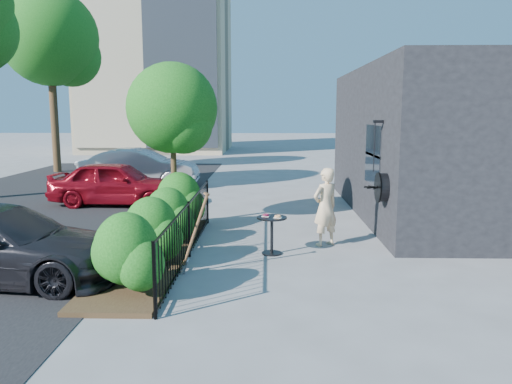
{
  "coord_description": "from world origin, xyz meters",
  "views": [
    {
      "loc": [
        0.02,
        -9.41,
        2.78
      ],
      "look_at": [
        -0.21,
        0.55,
        1.2
      ],
      "focal_mm": 35.0,
      "sensor_mm": 36.0,
      "label": 1
    }
  ],
  "objects_px": {
    "street_tree_far": "(51,44)",
    "shovel": "(194,237)",
    "woman": "(325,207)",
    "car_red": "(117,183)",
    "patio_tree": "(175,114)",
    "cafe_table": "(272,228)",
    "car_silver": "(140,168)"
  },
  "relations": [
    {
      "from": "patio_tree",
      "to": "car_silver",
      "type": "distance_m",
      "value": 7.3
    },
    {
      "from": "cafe_table",
      "to": "car_red",
      "type": "distance_m",
      "value": 7.02
    },
    {
      "from": "woman",
      "to": "car_red",
      "type": "height_order",
      "value": "woman"
    },
    {
      "from": "patio_tree",
      "to": "woman",
      "type": "xyz_separation_m",
      "value": [
        3.47,
        -1.85,
        -1.93
      ]
    },
    {
      "from": "shovel",
      "to": "woman",
      "type": "bearing_deg",
      "value": 37.69
    },
    {
      "from": "street_tree_far",
      "to": "shovel",
      "type": "distance_m",
      "value": 18.1
    },
    {
      "from": "cafe_table",
      "to": "patio_tree",
      "type": "bearing_deg",
      "value": 132.86
    },
    {
      "from": "car_red",
      "to": "patio_tree",
      "type": "bearing_deg",
      "value": -136.96
    },
    {
      "from": "patio_tree",
      "to": "shovel",
      "type": "height_order",
      "value": "patio_tree"
    },
    {
      "from": "street_tree_far",
      "to": "cafe_table",
      "type": "bearing_deg",
      "value": -53.8
    },
    {
      "from": "patio_tree",
      "to": "woman",
      "type": "height_order",
      "value": "patio_tree"
    },
    {
      "from": "woman",
      "to": "shovel",
      "type": "height_order",
      "value": "woman"
    },
    {
      "from": "car_red",
      "to": "shovel",
      "type": "bearing_deg",
      "value": -150.65
    },
    {
      "from": "cafe_table",
      "to": "shovel",
      "type": "height_order",
      "value": "shovel"
    },
    {
      "from": "patio_tree",
      "to": "shovel",
      "type": "xyz_separation_m",
      "value": [
        0.98,
        -3.78,
        -2.12
      ]
    },
    {
      "from": "street_tree_far",
      "to": "woman",
      "type": "distance_m",
      "value": 17.92
    },
    {
      "from": "patio_tree",
      "to": "street_tree_far",
      "type": "height_order",
      "value": "street_tree_far"
    },
    {
      "from": "patio_tree",
      "to": "car_silver",
      "type": "height_order",
      "value": "patio_tree"
    },
    {
      "from": "cafe_table",
      "to": "woman",
      "type": "xyz_separation_m",
      "value": [
        1.13,
        0.67,
        0.31
      ]
    },
    {
      "from": "cafe_table",
      "to": "car_silver",
      "type": "height_order",
      "value": "car_silver"
    },
    {
      "from": "patio_tree",
      "to": "street_tree_far",
      "type": "relative_size",
      "value": 0.48
    },
    {
      "from": "street_tree_far",
      "to": "shovel",
      "type": "relative_size",
      "value": 5.61
    },
    {
      "from": "street_tree_far",
      "to": "woman",
      "type": "xyz_separation_m",
      "value": [
        11.17,
        -13.05,
        -5.09
      ]
    },
    {
      "from": "street_tree_far",
      "to": "car_silver",
      "type": "bearing_deg",
      "value": -42.58
    },
    {
      "from": "street_tree_far",
      "to": "car_red",
      "type": "height_order",
      "value": "street_tree_far"
    },
    {
      "from": "street_tree_far",
      "to": "car_silver",
      "type": "distance_m",
      "value": 8.66
    },
    {
      "from": "patio_tree",
      "to": "woman",
      "type": "distance_m",
      "value": 4.39
    },
    {
      "from": "patio_tree",
      "to": "cafe_table",
      "type": "relative_size",
      "value": 4.9
    },
    {
      "from": "woman",
      "to": "car_red",
      "type": "distance_m",
      "value": 7.39
    },
    {
      "from": "car_silver",
      "to": "street_tree_far",
      "type": "bearing_deg",
      "value": 45.57
    },
    {
      "from": "patio_tree",
      "to": "car_red",
      "type": "xyz_separation_m",
      "value": [
        -2.33,
        2.71,
        -2.09
      ]
    },
    {
      "from": "street_tree_far",
      "to": "car_red",
      "type": "distance_m",
      "value": 11.33
    }
  ]
}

